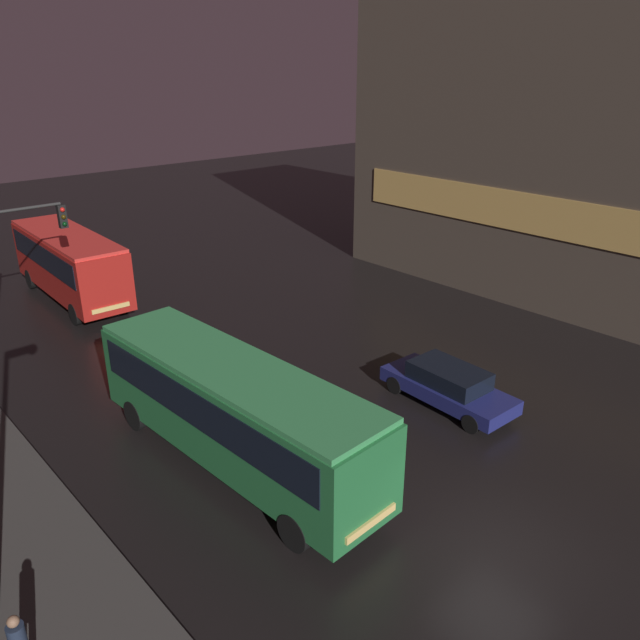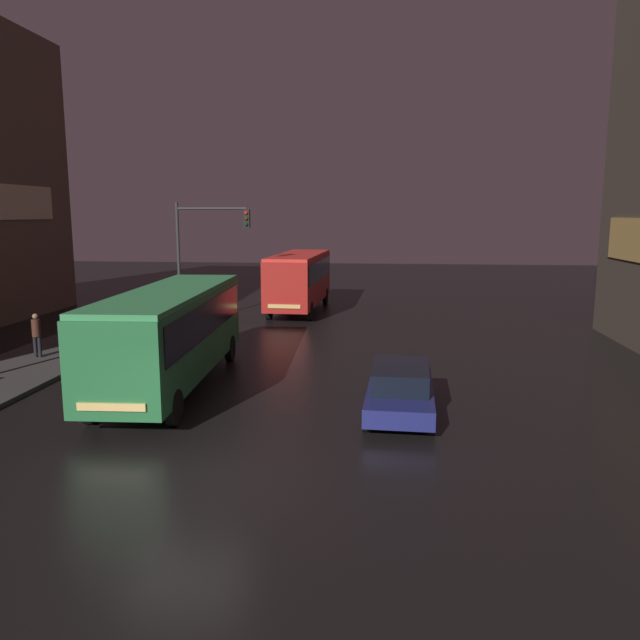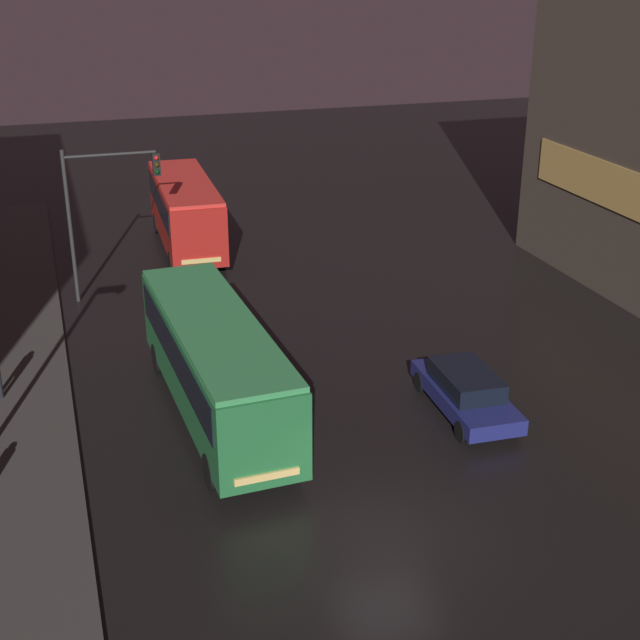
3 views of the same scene
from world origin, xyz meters
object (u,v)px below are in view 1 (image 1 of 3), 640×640
(bus_far, at_px, (69,260))
(car_taxi, at_px, (448,385))
(bus_near, at_px, (233,404))
(traffic_light_main, at_px, (7,257))

(bus_far, bearing_deg, car_taxi, 108.41)
(bus_far, distance_m, car_taxi, 19.48)
(bus_near, relative_size, bus_far, 1.13)
(car_taxi, bearing_deg, traffic_light_main, -51.88)
(bus_far, height_order, traffic_light_main, traffic_light_main)
(bus_near, bearing_deg, car_taxi, 162.10)
(traffic_light_main, bearing_deg, bus_far, 52.25)
(bus_near, height_order, traffic_light_main, traffic_light_main)
(bus_far, relative_size, traffic_light_main, 1.49)
(bus_near, xyz_separation_m, traffic_light_main, (-2.18, 11.29, 2.26))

